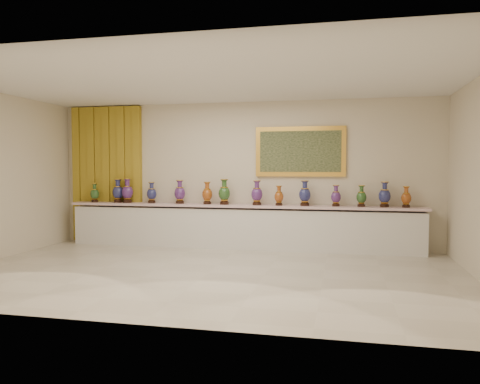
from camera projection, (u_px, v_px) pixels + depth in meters
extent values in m
plane|color=beige|center=(208.00, 273.00, 7.34)|extent=(8.00, 8.00, 0.00)
plane|color=beige|center=(242.00, 175.00, 9.70)|extent=(8.00, 0.00, 8.00)
plane|color=white|center=(208.00, 80.00, 7.19)|extent=(8.00, 8.00, 0.00)
cube|color=gold|center=(107.00, 174.00, 10.30)|extent=(1.64, 0.14, 2.95)
cube|color=gold|center=(300.00, 152.00, 9.38)|extent=(1.80, 0.06, 1.00)
cube|color=black|center=(300.00, 152.00, 9.35)|extent=(1.62, 0.02, 0.82)
cube|color=white|center=(240.00, 229.00, 9.54)|extent=(7.20, 0.42, 0.81)
cube|color=beige|center=(239.00, 206.00, 9.49)|extent=(7.28, 0.48, 0.05)
cylinder|color=black|center=(95.00, 201.00, 10.16)|extent=(0.14, 0.14, 0.04)
cone|color=gold|center=(95.00, 199.00, 10.15)|extent=(0.13, 0.13, 0.03)
ellipsoid|color=black|center=(95.00, 194.00, 10.15)|extent=(0.21, 0.21, 0.24)
cylinder|color=gold|center=(95.00, 189.00, 10.14)|extent=(0.13, 0.13, 0.01)
cylinder|color=black|center=(95.00, 187.00, 10.14)|extent=(0.08, 0.08, 0.09)
cone|color=black|center=(95.00, 184.00, 10.14)|extent=(0.13, 0.13, 0.03)
cylinder|color=gold|center=(95.00, 184.00, 10.14)|extent=(0.13, 0.13, 0.01)
cylinder|color=black|center=(118.00, 201.00, 10.09)|extent=(0.18, 0.18, 0.05)
cone|color=gold|center=(118.00, 199.00, 10.09)|extent=(0.16, 0.16, 0.03)
ellipsoid|color=#090A40|center=(118.00, 192.00, 10.08)|extent=(0.24, 0.24, 0.29)
cylinder|color=gold|center=(118.00, 186.00, 10.08)|extent=(0.16, 0.16, 0.01)
cylinder|color=#090A40|center=(118.00, 184.00, 10.07)|extent=(0.09, 0.09, 0.11)
cone|color=#090A40|center=(118.00, 180.00, 10.07)|extent=(0.16, 0.16, 0.04)
cylinder|color=gold|center=(118.00, 179.00, 10.07)|extent=(0.16, 0.16, 0.01)
cylinder|color=black|center=(128.00, 201.00, 10.02)|extent=(0.18, 0.18, 0.05)
cone|color=gold|center=(128.00, 199.00, 10.01)|extent=(0.16, 0.16, 0.03)
ellipsoid|color=#250D4F|center=(127.00, 192.00, 10.01)|extent=(0.26, 0.26, 0.30)
cylinder|color=gold|center=(127.00, 186.00, 10.00)|extent=(0.16, 0.16, 0.01)
cylinder|color=#250D4F|center=(127.00, 183.00, 10.00)|extent=(0.10, 0.10, 0.11)
cone|color=#250D4F|center=(127.00, 180.00, 9.99)|extent=(0.16, 0.16, 0.04)
cylinder|color=gold|center=(127.00, 179.00, 9.99)|extent=(0.17, 0.17, 0.01)
cylinder|color=black|center=(152.00, 202.00, 9.94)|extent=(0.16, 0.16, 0.04)
cone|color=gold|center=(152.00, 200.00, 9.94)|extent=(0.14, 0.14, 0.03)
ellipsoid|color=#090A40|center=(152.00, 194.00, 9.93)|extent=(0.27, 0.27, 0.26)
cylinder|color=gold|center=(152.00, 189.00, 9.92)|extent=(0.14, 0.14, 0.01)
cylinder|color=#090A40|center=(152.00, 186.00, 9.92)|extent=(0.08, 0.08, 0.09)
cone|color=#090A40|center=(152.00, 183.00, 9.92)|extent=(0.14, 0.14, 0.03)
cylinder|color=gold|center=(152.00, 182.00, 9.92)|extent=(0.14, 0.14, 0.01)
cylinder|color=black|center=(180.00, 202.00, 9.76)|extent=(0.17, 0.17, 0.05)
cone|color=gold|center=(180.00, 200.00, 9.76)|extent=(0.15, 0.15, 0.03)
ellipsoid|color=#250D4F|center=(180.00, 193.00, 9.75)|extent=(0.27, 0.27, 0.28)
cylinder|color=gold|center=(180.00, 188.00, 9.75)|extent=(0.16, 0.16, 0.01)
cylinder|color=#250D4F|center=(180.00, 185.00, 9.75)|extent=(0.09, 0.09, 0.10)
cone|color=#250D4F|center=(180.00, 181.00, 9.74)|extent=(0.16, 0.16, 0.04)
cylinder|color=gold|center=(180.00, 180.00, 9.74)|extent=(0.16, 0.16, 0.01)
cylinder|color=black|center=(207.00, 203.00, 9.62)|extent=(0.16, 0.16, 0.05)
cone|color=gold|center=(207.00, 201.00, 9.61)|extent=(0.14, 0.14, 0.03)
ellipsoid|color=maroon|center=(207.00, 194.00, 9.61)|extent=(0.22, 0.22, 0.26)
cylinder|color=gold|center=(207.00, 189.00, 9.60)|extent=(0.15, 0.15, 0.01)
cylinder|color=maroon|center=(207.00, 186.00, 9.60)|extent=(0.08, 0.08, 0.10)
cone|color=maroon|center=(207.00, 183.00, 9.60)|extent=(0.15, 0.15, 0.04)
cylinder|color=gold|center=(207.00, 182.00, 9.59)|extent=(0.15, 0.15, 0.01)
cylinder|color=black|center=(224.00, 203.00, 9.52)|extent=(0.18, 0.18, 0.05)
cone|color=gold|center=(224.00, 200.00, 9.52)|extent=(0.16, 0.16, 0.03)
ellipsoid|color=black|center=(224.00, 193.00, 9.51)|extent=(0.24, 0.24, 0.30)
cylinder|color=gold|center=(224.00, 187.00, 9.51)|extent=(0.16, 0.16, 0.01)
cylinder|color=black|center=(224.00, 184.00, 9.50)|extent=(0.10, 0.10, 0.11)
cone|color=black|center=(224.00, 180.00, 9.50)|extent=(0.16, 0.16, 0.04)
cylinder|color=gold|center=(224.00, 179.00, 9.50)|extent=(0.17, 0.17, 0.01)
cylinder|color=black|center=(257.00, 204.00, 9.39)|extent=(0.17, 0.17, 0.05)
cone|color=gold|center=(257.00, 201.00, 9.38)|extent=(0.15, 0.15, 0.03)
ellipsoid|color=#250D4F|center=(257.00, 194.00, 9.38)|extent=(0.29, 0.29, 0.29)
cylinder|color=gold|center=(257.00, 188.00, 9.37)|extent=(0.16, 0.16, 0.01)
cylinder|color=#250D4F|center=(257.00, 185.00, 9.37)|extent=(0.09, 0.09, 0.10)
cone|color=#250D4F|center=(257.00, 182.00, 9.36)|extent=(0.16, 0.16, 0.04)
cylinder|color=gold|center=(257.00, 181.00, 9.36)|extent=(0.16, 0.16, 0.01)
cylinder|color=black|center=(279.00, 204.00, 9.28)|extent=(0.14, 0.14, 0.04)
cone|color=gold|center=(279.00, 202.00, 9.28)|extent=(0.12, 0.12, 0.03)
ellipsoid|color=maroon|center=(279.00, 197.00, 9.27)|extent=(0.23, 0.23, 0.23)
cylinder|color=gold|center=(279.00, 192.00, 9.27)|extent=(0.12, 0.12, 0.01)
cylinder|color=maroon|center=(279.00, 189.00, 9.27)|extent=(0.07, 0.07, 0.08)
cone|color=maroon|center=(279.00, 187.00, 9.26)|extent=(0.12, 0.12, 0.03)
cylinder|color=gold|center=(279.00, 186.00, 9.26)|extent=(0.13, 0.13, 0.01)
cylinder|color=black|center=(305.00, 204.00, 9.21)|extent=(0.18, 0.18, 0.05)
cone|color=gold|center=(305.00, 202.00, 9.21)|extent=(0.15, 0.15, 0.03)
ellipsoid|color=#090A40|center=(305.00, 195.00, 9.20)|extent=(0.27, 0.27, 0.29)
cylinder|color=gold|center=(305.00, 189.00, 9.19)|extent=(0.16, 0.16, 0.01)
cylinder|color=#090A40|center=(305.00, 185.00, 9.19)|extent=(0.09, 0.09, 0.10)
cone|color=#090A40|center=(305.00, 182.00, 9.18)|extent=(0.16, 0.16, 0.04)
cylinder|color=gold|center=(305.00, 181.00, 9.18)|extent=(0.16, 0.16, 0.01)
cylinder|color=black|center=(336.00, 205.00, 9.09)|extent=(0.15, 0.15, 0.04)
cone|color=gold|center=(336.00, 203.00, 9.08)|extent=(0.13, 0.13, 0.03)
ellipsoid|color=#250D4F|center=(336.00, 197.00, 9.08)|extent=(0.23, 0.23, 0.24)
cylinder|color=gold|center=(336.00, 192.00, 9.07)|extent=(0.13, 0.13, 0.01)
cylinder|color=#250D4F|center=(336.00, 189.00, 9.07)|extent=(0.08, 0.08, 0.09)
cone|color=#250D4F|center=(336.00, 186.00, 9.07)|extent=(0.13, 0.13, 0.03)
cylinder|color=gold|center=(336.00, 185.00, 9.07)|extent=(0.13, 0.13, 0.01)
cylinder|color=black|center=(361.00, 206.00, 8.98)|extent=(0.15, 0.15, 0.04)
cone|color=gold|center=(361.00, 203.00, 8.98)|extent=(0.13, 0.13, 0.03)
ellipsoid|color=black|center=(361.00, 197.00, 8.98)|extent=(0.25, 0.25, 0.24)
cylinder|color=gold|center=(362.00, 192.00, 8.97)|extent=(0.13, 0.13, 0.01)
cylinder|color=black|center=(362.00, 189.00, 8.97)|extent=(0.08, 0.08, 0.09)
cone|color=black|center=(362.00, 186.00, 8.97)|extent=(0.13, 0.13, 0.03)
cylinder|color=gold|center=(362.00, 185.00, 8.96)|extent=(0.13, 0.13, 0.01)
cylinder|color=black|center=(384.00, 206.00, 8.89)|extent=(0.17, 0.17, 0.05)
cone|color=gold|center=(384.00, 203.00, 8.89)|extent=(0.15, 0.15, 0.03)
ellipsoid|color=#090A40|center=(385.00, 196.00, 8.88)|extent=(0.27, 0.27, 0.28)
cylinder|color=gold|center=(385.00, 190.00, 8.88)|extent=(0.15, 0.15, 0.01)
cylinder|color=#090A40|center=(385.00, 187.00, 8.87)|extent=(0.09, 0.09, 0.10)
cone|color=#090A40|center=(385.00, 183.00, 8.87)|extent=(0.15, 0.15, 0.04)
cylinder|color=gold|center=(385.00, 182.00, 8.87)|extent=(0.16, 0.16, 0.01)
cylinder|color=black|center=(406.00, 206.00, 8.81)|extent=(0.14, 0.14, 0.04)
cone|color=gold|center=(406.00, 204.00, 8.81)|extent=(0.12, 0.12, 0.03)
ellipsoid|color=maroon|center=(406.00, 198.00, 8.80)|extent=(0.23, 0.23, 0.23)
cylinder|color=gold|center=(406.00, 193.00, 8.80)|extent=(0.13, 0.13, 0.01)
cylinder|color=maroon|center=(406.00, 190.00, 8.80)|extent=(0.07, 0.07, 0.08)
cone|color=maroon|center=(406.00, 187.00, 8.79)|extent=(0.13, 0.13, 0.03)
cylinder|color=gold|center=(406.00, 186.00, 8.79)|extent=(0.13, 0.13, 0.01)
cube|color=white|center=(167.00, 204.00, 9.70)|extent=(0.10, 0.06, 0.00)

